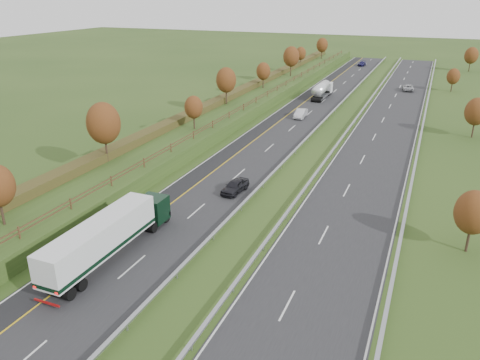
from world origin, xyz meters
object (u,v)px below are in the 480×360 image
Objects in this scene: box_lorry at (109,235)px; car_dark_near at (235,186)px; car_small_far at (362,64)px; car_oncoming at (408,87)px; road_tanker at (322,90)px; car_silver_mid at (301,113)px.

car_dark_near is (4.43, 17.83, -1.52)m from box_lorry.
car_small_far is 40.82m from car_oncoming.
road_tanker is 23.55m from car_oncoming.
car_small_far is at bearing -72.30° from car_oncoming.
road_tanker reaches higher than car_oncoming.
box_lorry is 3.32× the size of car_silver_mid.
box_lorry is at bearing -97.13° from car_dark_near.
car_small_far is (0.48, 53.21, -1.14)m from road_tanker.
road_tanker reaches higher than car_dark_near.
road_tanker is at bearing 88.87° from car_silver_mid.
box_lorry is 3.08× the size of car_oncoming.
box_lorry is 55.38m from car_silver_mid.
car_small_far is (0.00, 72.45, -0.13)m from car_silver_mid.
car_small_far is at bearing 89.14° from box_lorry.
car_dark_near is 0.92× the size of car_silver_mid.
car_dark_near is at bearing -88.74° from car_silver_mid.
road_tanker is 53.22m from car_small_far.
box_lorry is 1.45× the size of road_tanker.
road_tanker is at bearing 99.84° from car_dark_near.
car_silver_mid reaches higher than car_oncoming.
car_oncoming is (14.27, 72.73, -0.04)m from car_dark_near.
box_lorry is 3.59× the size of car_dark_near.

